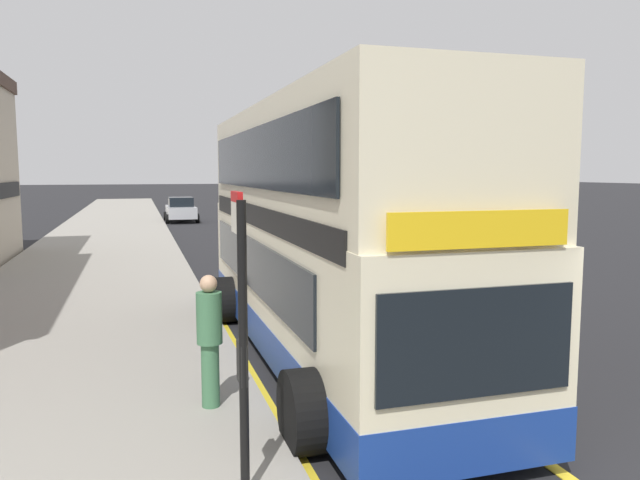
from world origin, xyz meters
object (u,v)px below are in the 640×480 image
object	(u,v)px
pedestrian_further_back	(210,335)
double_decker_bus	(324,240)
parked_car_silver_ahead	(181,210)
bus_stop_sign	(242,323)
parked_car_navy_far	(257,199)

from	to	relation	value
pedestrian_further_back	double_decker_bus	bearing A→B (deg)	44.44
parked_car_silver_ahead	double_decker_bus	bearing A→B (deg)	89.32
double_decker_bus	bus_stop_sign	world-z (taller)	double_decker_bus
parked_car_navy_far	parked_car_silver_ahead	bearing A→B (deg)	-117.67
double_decker_bus	bus_stop_sign	bearing A→B (deg)	-116.16
parked_car_navy_far	pedestrian_further_back	world-z (taller)	pedestrian_further_back
parked_car_silver_ahead	pedestrian_further_back	size ratio (longest dim) A/B	2.35
bus_stop_sign	pedestrian_further_back	distance (m)	2.42
bus_stop_sign	parked_car_silver_ahead	world-z (taller)	bus_stop_sign
bus_stop_sign	parked_car_navy_far	world-z (taller)	bus_stop_sign
bus_stop_sign	parked_car_navy_far	bearing A→B (deg)	78.86
double_decker_bus	parked_car_silver_ahead	world-z (taller)	double_decker_bus
double_decker_bus	bus_stop_sign	distance (m)	5.07
bus_stop_sign	parked_car_silver_ahead	distance (m)	34.91
parked_car_silver_ahead	parked_car_navy_far	bearing A→B (deg)	-120.18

